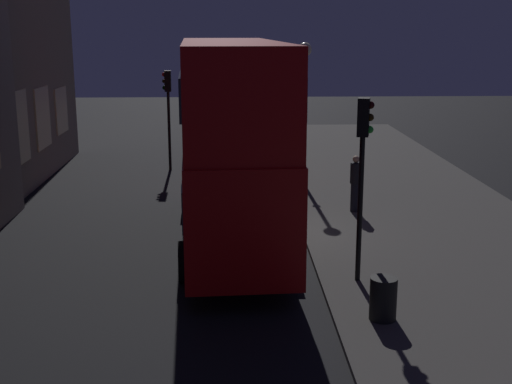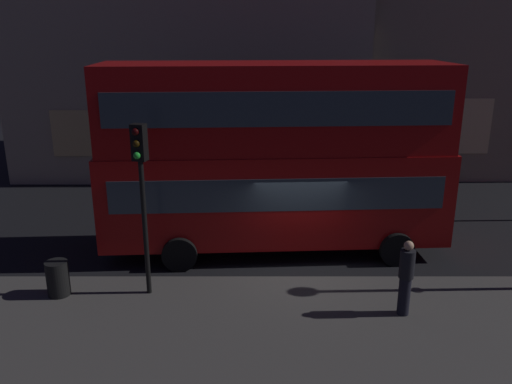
% 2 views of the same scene
% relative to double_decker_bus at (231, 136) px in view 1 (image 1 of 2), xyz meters
% --- Properties ---
extents(ground_plane, '(80.00, 80.00, 0.00)m').
position_rel_double_decker_bus_xyz_m(ground_plane, '(0.66, -1.37, -3.04)').
color(ground_plane, black).
extents(sidewalk_slab, '(44.00, 7.47, 0.12)m').
position_rel_double_decker_bus_xyz_m(sidewalk_slab, '(0.66, -5.78, -2.98)').
color(sidewalk_slab, '#423F3D').
rests_on(sidewalk_slab, ground).
extents(double_decker_bus, '(10.10, 3.24, 5.51)m').
position_rel_double_decker_bus_xyz_m(double_decker_bus, '(0.00, 0.00, 0.00)').
color(double_decker_bus, '#9E0C0C').
rests_on(double_decker_bus, ground).
extents(traffic_light_near_kerb, '(0.37, 0.39, 4.24)m').
position_rel_double_decker_bus_xyz_m(traffic_light_near_kerb, '(-3.20, -2.94, 0.12)').
color(traffic_light_near_kerb, black).
rests_on(traffic_light_near_kerb, sidewalk_slab).
extents(traffic_light_far_side, '(0.32, 0.36, 4.13)m').
position_rel_double_decker_bus_xyz_m(traffic_light_far_side, '(10.18, 2.57, -0.07)').
color(traffic_light_far_side, black).
rests_on(traffic_light_far_side, ground).
extents(street_lamp, '(0.51, 0.51, 5.21)m').
position_rel_double_decker_bus_xyz_m(street_lamp, '(6.94, -2.70, 0.93)').
color(street_lamp, black).
rests_on(street_lamp, sidewalk_slab).
extents(pedestrian, '(0.34, 0.34, 1.81)m').
position_rel_double_decker_bus_xyz_m(pedestrian, '(2.85, -3.93, -1.98)').
color(pedestrian, black).
rests_on(pedestrian, sidewalk_slab).
extents(litter_bin, '(0.55, 0.55, 0.88)m').
position_rel_double_decker_bus_xyz_m(litter_bin, '(-5.40, -3.03, -2.48)').
color(litter_bin, black).
rests_on(litter_bin, sidewalk_slab).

